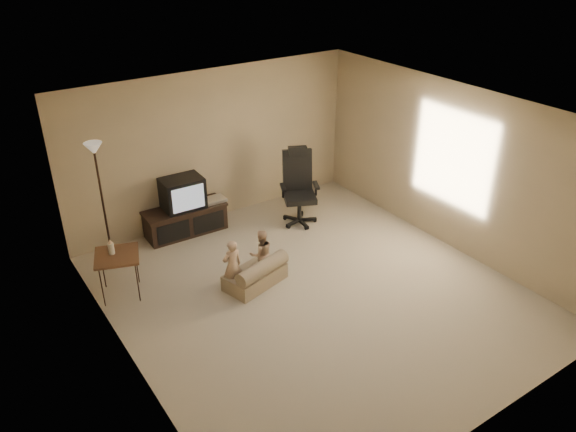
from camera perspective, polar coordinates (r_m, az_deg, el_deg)
name	(u,v)px	position (r m, az deg, el deg)	size (l,w,h in m)	color
floor	(314,293)	(7.69, 2.61, -7.80)	(5.50, 5.50, 0.00)	#BEAF97
room_shell	(316,192)	(6.92, 2.88, 2.47)	(5.50, 5.50, 5.50)	silver
tv_stand	(185,211)	(9.05, -10.43, 0.53)	(1.34, 0.53, 0.95)	black
office_chair	(299,196)	(9.24, 1.09, 2.02)	(0.77, 0.79, 1.26)	black
side_table	(116,256)	(7.67, -17.05, -3.91)	(0.71, 0.71, 0.84)	brown
floor_lamp	(98,177)	(8.17, -18.70, 3.77)	(0.29, 0.29, 1.85)	black
child_sofa	(257,274)	(7.76, -3.15, -5.94)	(0.95, 0.68, 0.42)	#9F876C
toddler_left	(232,266)	(7.58, -5.69, -5.03)	(0.28, 0.20, 0.76)	tan
toddler_right	(261,254)	(7.85, -2.74, -3.84)	(0.35, 0.19, 0.72)	tan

